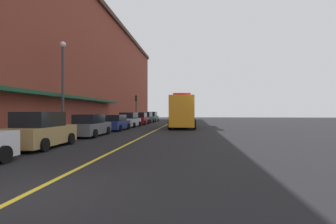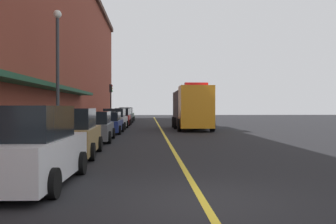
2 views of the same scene
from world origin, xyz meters
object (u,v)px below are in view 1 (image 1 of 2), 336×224
parked_car_3 (116,123)px  parked_car_5 (140,119)px  utility_truck (183,112)px  parking_meter_0 (102,120)px  parked_car_1 (41,131)px  parked_car_6 (146,118)px  parking_meter_2 (128,117)px  parked_car_7 (152,117)px  parked_car_2 (90,126)px  street_lamp_left (63,77)px  traffic_light_near (136,104)px  parked_car_4 (129,120)px

parked_car_3 → parked_car_5: parked_car_5 is taller
utility_truck → parking_meter_0: bearing=-61.6°
parked_car_1 → parked_car_5: bearing=-2.2°
utility_truck → parking_meter_0: utility_truck is taller
parked_car_6 → parking_meter_2: size_ratio=3.62×
parked_car_6 → parked_car_7: size_ratio=1.01×
parked_car_2 → utility_truck: (6.61, 10.45, 1.02)m
parked_car_3 → street_lamp_left: size_ratio=0.66×
parked_car_2 → parked_car_5: bearing=-2.0°
parked_car_3 → parked_car_6: size_ratio=0.95×
parked_car_6 → parked_car_7: (-0.02, 5.92, 0.03)m
parked_car_5 → parked_car_6: bearing=1.2°
parked_car_2 → parked_car_5: parked_car_5 is taller
parked_car_6 → parking_meter_0: size_ratio=3.62×
parked_car_1 → parked_car_6: (0.04, 28.86, -0.02)m
parked_car_5 → parked_car_7: (-0.13, 11.07, 0.05)m
parking_meter_2 → parked_car_2: bearing=-85.3°
parked_car_5 → parked_car_6: (-0.10, 5.14, 0.02)m
parked_car_1 → parked_car_2: 6.23m
parked_car_1 → traffic_light_near: bearing=0.8°
parking_meter_0 → parked_car_6: bearing=85.2°
parked_car_6 → parked_car_2: bearing=-178.3°
parked_car_2 → traffic_light_near: traffic_light_near is taller
parked_car_3 → parked_car_6: 16.61m
parked_car_1 → parked_car_7: parked_car_7 is taller
parked_car_2 → parking_meter_0: bearing=10.6°
parked_car_5 → street_lamp_left: bearing=173.5°
parked_car_1 → utility_truck: utility_truck is taller
street_lamp_left → traffic_light_near: street_lamp_left is taller
street_lamp_left → parked_car_6: bearing=85.1°
parking_meter_0 → street_lamp_left: bearing=-95.2°
traffic_light_near → utility_truck: bearing=-53.3°
parked_car_7 → parking_meter_0: 22.45m
parking_meter_2 → traffic_light_near: (0.06, 5.06, 2.10)m
parked_car_1 → parked_car_5: 23.72m
parked_car_1 → street_lamp_left: 7.02m
parked_car_5 → utility_truck: utility_truck is taller
utility_truck → parked_car_2: bearing=-32.5°
parking_meter_2 → parked_car_6: bearing=78.4°
parked_car_5 → traffic_light_near: 4.44m
parked_car_7 → traffic_light_near: 8.01m
parking_meter_0 → parked_car_4: bearing=75.6°
parked_car_6 → parked_car_3: bearing=-178.0°
parked_car_1 → parked_car_7: bearing=-1.9°
parked_car_3 → parked_car_4: size_ratio=1.04×
parked_car_5 → utility_truck: (6.45, -7.04, 0.98)m
parked_car_3 → utility_truck: bearing=-55.3°
utility_truck → parking_meter_2: bearing=-124.9°
utility_truck → traffic_light_near: traffic_light_near is taller
parked_car_1 → utility_truck: bearing=-23.4°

